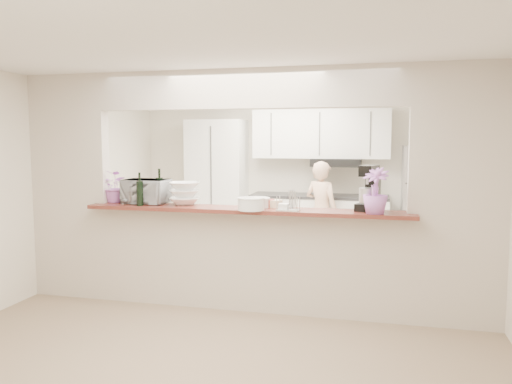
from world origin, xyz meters
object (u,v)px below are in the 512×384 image
(stand_mixer, at_px, (370,190))
(person, at_px, (321,212))
(toaster_oven, at_px, (146,191))
(refrigerator, at_px, (428,204))

(stand_mixer, relative_size, person, 0.31)
(toaster_oven, relative_size, stand_mixer, 1.06)
(toaster_oven, bearing_deg, refrigerator, 39.41)
(refrigerator, height_order, toaster_oven, refrigerator)
(toaster_oven, bearing_deg, stand_mixer, 0.66)
(stand_mixer, height_order, person, stand_mixer)
(refrigerator, xyz_separation_m, stand_mixer, (-0.80, -2.59, 0.44))
(refrigerator, height_order, stand_mixer, refrigerator)
(refrigerator, height_order, person, refrigerator)
(refrigerator, bearing_deg, toaster_oven, -140.91)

